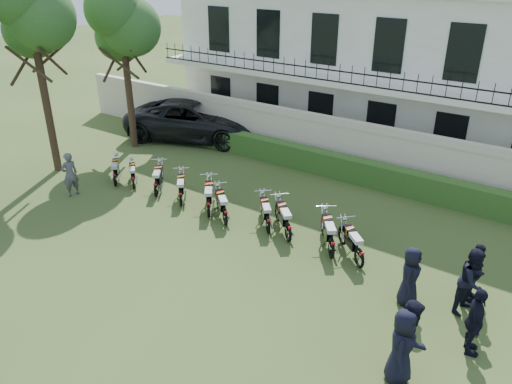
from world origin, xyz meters
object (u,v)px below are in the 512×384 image
Objects in this scene: motorcycle_8 at (332,244)px; motorcycle_5 at (225,213)px; officer_0 at (402,346)px; motorcycle_2 at (156,185)px; motorcycle_9 at (360,253)px; motorcycle_3 at (181,195)px; motorcycle_6 at (268,221)px; tree_west_mid at (29,8)px; motorcycle_1 at (133,179)px; suv at (195,120)px; officer_4 at (473,281)px; tree_west_near at (122,20)px; officer_3 at (410,276)px; motorcycle_0 at (115,176)px; motorcycle_7 at (288,228)px; inspector at (70,174)px; officer_1 at (411,337)px; motorcycle_4 at (209,204)px; officer_2 at (475,322)px; officer_5 at (474,273)px.

motorcycle_5 is at bearing 146.14° from motorcycle_8.
officer_0 is at bearing -82.89° from motorcycle_8.
motorcycle_2 is at bearing 60.67° from officer_0.
motorcycle_9 is (0.92, 0.01, -0.03)m from motorcycle_8.
motorcycle_6 is (3.75, 0.18, -0.01)m from motorcycle_3.
tree_west_mid is at bearing 148.70° from motorcycle_2.
tree_west_mid reaches higher than motorcycle_1.
suv is 3.70× the size of officer_4.
motorcycle_3 is at bearing 143.12° from motorcycle_8.
tree_west_mid is at bearing -97.13° from tree_west_near.
officer_3 is at bearing -41.24° from motorcycle_2.
motorcycle_1 is at bearing -27.22° from motorcycle_0.
officer_4 reaches higher than motorcycle_0.
motorcycle_6 is at bearing 3.29° from tree_west_mid.
motorcycle_0 is at bearing 136.00° from motorcycle_7.
inspector reaches higher than motorcycle_8.
officer_3 is at bearing -71.60° from motorcycle_9.
tree_west_mid is at bearing 144.99° from motorcycle_8.
motorcycle_8 is (3.96, 0.21, 0.03)m from motorcycle_5.
motorcycle_6 is 6.57m from officer_4.
officer_3 is at bearing 128.85° from officer_4.
motorcycle_8 is (9.61, 0.18, 0.06)m from motorcycle_0.
officer_1 reaches higher than inspector.
inspector is at bearing -67.81° from tree_west_near.
officer_1 is 2.55m from officer_3.
motorcycle_6 is 0.77× the size of officer_1.
motorcycle_6 is at bearing -37.64° from motorcycle_3.
motorcycle_0 is 9.61m from motorcycle_8.
motorcycle_9 is (2.52, -0.08, -0.02)m from motorcycle_7.
motorcycle_9 is at bearing -47.67° from motorcycle_7.
motorcycle_6 is at bearing 139.12° from motorcycle_8.
officer_0 is (3.42, -3.54, 0.39)m from motorcycle_8.
motorcycle_4 is at bearing -43.18° from motorcycle_0.
motorcycle_2 is 10.25m from officer_3.
motorcycle_2 is 0.94× the size of officer_2.
motorcycle_2 is at bearing 63.22° from officer_1.
motorcycle_6 is (2.35, 0.25, -0.04)m from motorcycle_4.
suv is at bearing 78.67° from officer_5.
officer_1 is at bearing 94.62° from inspector.
officer_1 is (12.31, -3.27, 0.53)m from motorcycle_1.
officer_5 is at bearing -44.86° from motorcycle_5.
motorcycle_4 is 2.37m from motorcycle_6.
motorcycle_5 is 0.88× the size of officer_2.
motorcycle_3 is (2.62, -0.07, 0.05)m from motorcycle_1.
motorcycle_2 is 0.90× the size of officer_0.
inspector is 0.95× the size of officer_0.
motorcycle_6 is at bearing 128.69° from motorcycle_7.
motorcycle_4 is at bearing 76.10° from officer_3.
motorcycle_9 is 1.96m from officer_3.
officer_0 is at bearing -58.77° from motorcycle_0.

